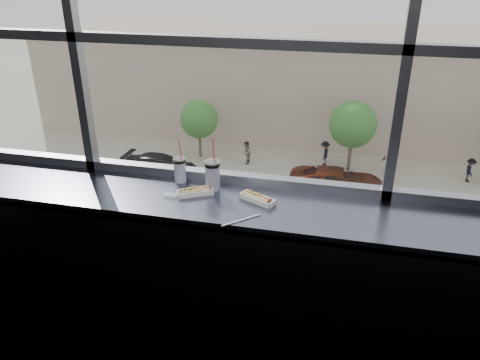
% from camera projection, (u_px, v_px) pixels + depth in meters
% --- Properties ---
extents(wall_back_lower, '(6.00, 0.00, 6.00)m').
position_uv_depth(wall_back_lower, '(231.00, 250.00, 3.35)').
color(wall_back_lower, black).
rests_on(wall_back_lower, ground).
extents(counter, '(6.00, 0.55, 0.06)m').
position_uv_depth(counter, '(219.00, 204.00, 2.88)').
color(counter, slate).
rests_on(counter, ground).
extents(counter_fascia, '(6.00, 0.04, 1.04)m').
position_uv_depth(counter_fascia, '(209.00, 297.00, 2.88)').
color(counter_fascia, slate).
rests_on(counter_fascia, ground).
extents(hotdog_tray_left, '(0.23, 0.17, 0.06)m').
position_uv_depth(hotdog_tray_left, '(195.00, 191.00, 2.92)').
color(hotdog_tray_left, white).
rests_on(hotdog_tray_left, counter).
extents(hotdog_tray_right, '(0.24, 0.17, 0.06)m').
position_uv_depth(hotdog_tray_right, '(258.00, 198.00, 2.84)').
color(hotdog_tray_right, white).
rests_on(hotdog_tray_right, counter).
extents(soda_cup_left, '(0.09, 0.09, 0.31)m').
position_uv_depth(soda_cup_left, '(180.00, 169.00, 3.07)').
color(soda_cup_left, white).
rests_on(soda_cup_left, counter).
extents(soda_cup_right, '(0.10, 0.10, 0.37)m').
position_uv_depth(soda_cup_right, '(212.00, 174.00, 2.96)').
color(soda_cup_right, white).
rests_on(soda_cup_right, counter).
extents(loose_straw, '(0.19, 0.18, 0.01)m').
position_uv_depth(loose_straw, '(241.00, 220.00, 2.64)').
color(loose_straw, white).
rests_on(loose_straw, counter).
extents(wrapper, '(0.10, 0.07, 0.02)m').
position_uv_depth(wrapper, '(171.00, 195.00, 2.90)').
color(wrapper, silver).
rests_on(wrapper, counter).
extents(plaza_ground, '(120.00, 120.00, 0.00)m').
position_uv_depth(plaza_ground, '(340.00, 107.00, 46.52)').
color(plaza_ground, '#A69C85').
rests_on(plaza_ground, ground).
extents(street_asphalt, '(80.00, 10.00, 0.06)m').
position_uv_depth(street_asphalt, '(322.00, 226.00, 25.86)').
color(street_asphalt, black).
rests_on(street_asphalt, plaza_ground).
extents(far_sidewalk, '(80.00, 6.00, 0.04)m').
position_uv_depth(far_sidewalk, '(331.00, 169.00, 32.90)').
color(far_sidewalk, '#A69C85').
rests_on(far_sidewalk, plaza_ground).
extents(far_building, '(50.00, 14.00, 8.00)m').
position_uv_depth(far_building, '(342.00, 80.00, 39.97)').
color(far_building, tan).
rests_on(far_building, plaza_ground).
extents(car_near_d, '(2.81, 5.88, 1.90)m').
position_uv_depth(car_near_d, '(440.00, 267.00, 20.79)').
color(car_near_d, beige).
rests_on(car_near_d, street_asphalt).
extents(car_near_c, '(2.98, 6.20, 2.01)m').
position_uv_depth(car_near_c, '(283.00, 246.00, 22.25)').
color(car_near_c, '#602014').
rests_on(car_near_c, street_asphalt).
extents(car_near_b, '(2.93, 6.97, 2.32)m').
position_uv_depth(car_near_b, '(143.00, 225.00, 23.68)').
color(car_near_b, black).
rests_on(car_near_b, street_asphalt).
extents(car_near_a, '(2.97, 6.16, 1.99)m').
position_uv_depth(car_near_a, '(64.00, 217.00, 24.69)').
color(car_near_a, '#9EAAC1').
rests_on(car_near_a, street_asphalt).
extents(car_far_a, '(2.65, 6.06, 2.00)m').
position_uv_depth(car_far_a, '(161.00, 163.00, 31.25)').
color(car_far_a, black).
rests_on(car_far_a, street_asphalt).
extents(car_far_b, '(2.86, 6.75, 2.24)m').
position_uv_depth(car_far_b, '(339.00, 178.00, 28.76)').
color(car_far_b, '#591500').
rests_on(car_far_b, street_asphalt).
extents(pedestrian_d, '(0.65, 0.87, 1.95)m').
position_uv_depth(pedestrian_d, '(471.00, 168.00, 30.60)').
color(pedestrian_d, '#66605B').
rests_on(pedestrian_d, far_sidewalk).
extents(pedestrian_b, '(0.71, 0.94, 2.13)m').
position_uv_depth(pedestrian_b, '(325.00, 151.00, 33.05)').
color(pedestrian_b, '#66605B').
rests_on(pedestrian_b, far_sidewalk).
extents(pedestrian_c, '(0.92, 0.69, 2.06)m').
position_uv_depth(pedestrian_c, '(389.00, 160.00, 31.59)').
color(pedestrian_c, '#66605B').
rests_on(pedestrian_c, far_sidewalk).
extents(pedestrian_a, '(0.67, 0.89, 2.00)m').
position_uv_depth(pedestrian_a, '(246.00, 150.00, 33.31)').
color(pedestrian_a, '#66605B').
rests_on(pedestrian_a, far_sidewalk).
extents(tree_left, '(2.78, 2.78, 4.34)m').
position_uv_depth(tree_left, '(199.00, 119.00, 33.65)').
color(tree_left, '#47382B').
rests_on(tree_left, far_sidewalk).
extents(tree_center, '(3.20, 3.20, 5.00)m').
position_uv_depth(tree_center, '(353.00, 124.00, 31.21)').
color(tree_center, '#47382B').
rests_on(tree_center, far_sidewalk).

